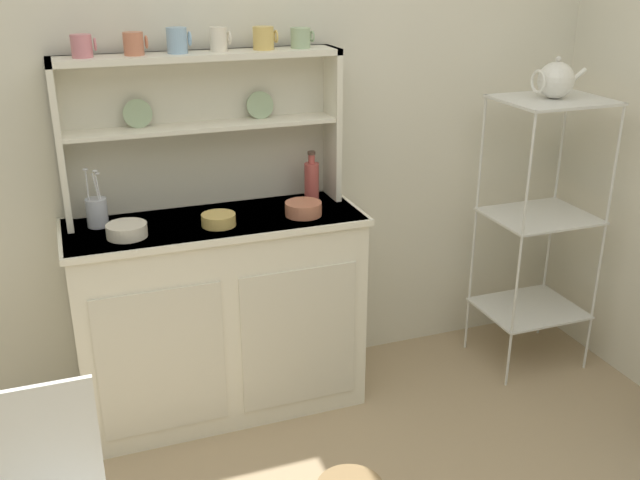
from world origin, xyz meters
The scene contains 16 objects.
wall_back centered at (0.00, 1.62, 1.25)m, with size 3.84×0.05×2.50m, color silver.
hutch_cabinet centered at (-0.20, 1.37, 0.44)m, with size 1.17×0.45×0.86m.
hutch_shelf_unit centered at (-0.20, 1.53, 1.23)m, with size 1.10×0.18×0.63m.
bakers_rack centered at (1.25, 1.25, 0.76)m, with size 0.45×0.38×1.26m.
cup_rose_0 centered at (-0.62, 1.49, 1.52)m, with size 0.09×0.07×0.08m.
cup_terracotta_1 centered at (-0.44, 1.49, 1.52)m, with size 0.09×0.07×0.08m.
cup_sky_2 centered at (-0.28, 1.49, 1.53)m, with size 0.09×0.08×0.09m.
cup_cream_3 centered at (-0.12, 1.49, 1.53)m, with size 0.08×0.06×0.09m.
cup_gold_4 centered at (0.05, 1.49, 1.53)m, with size 0.10×0.08×0.09m.
cup_sage_5 centered at (0.20, 1.49, 1.52)m, with size 0.09×0.08×0.08m.
bowl_mixing_large centered at (-0.54, 1.29, 0.88)m, with size 0.15×0.15×0.05m, color silver.
bowl_floral_medium centered at (-0.20, 1.29, 0.88)m, with size 0.13×0.13×0.05m, color #DBB760.
bowl_cream_small centered at (0.14, 1.29, 0.88)m, with size 0.15×0.15×0.05m, color #C67556.
jam_bottle centered at (0.23, 1.45, 0.95)m, with size 0.06×0.06×0.21m.
utensil_jar centered at (-0.64, 1.45, 0.92)m, with size 0.08×0.08×0.23m.
porcelain_teapot centered at (1.25, 1.25, 1.34)m, with size 0.24×0.15×0.18m.
Camera 1 is at (-0.73, -1.27, 1.83)m, focal length 40.50 mm.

